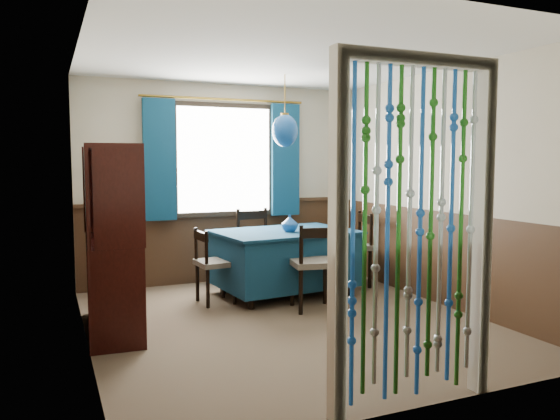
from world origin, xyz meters
name	(u,v)px	position (x,y,z in m)	size (l,w,h in m)	color
floor	(287,322)	(0.00, 0.00, 0.00)	(4.00, 4.00, 0.00)	brown
ceiling	(287,56)	(0.00, 0.00, 2.50)	(4.00, 4.00, 0.00)	silver
wall_back	(223,184)	(0.00, 2.00, 1.25)	(3.60, 3.60, 0.00)	#BBB199
wall_front	(421,208)	(0.00, -2.00, 1.25)	(3.60, 3.60, 0.00)	#BBB199
wall_left	(84,196)	(-1.80, 0.00, 1.25)	(4.00, 4.00, 0.00)	#BBB199
wall_right	(441,188)	(1.80, 0.00, 1.25)	(4.00, 4.00, 0.00)	#BBB199
wainscot_back	(224,242)	(0.00, 1.99, 0.50)	(3.60, 3.60, 0.00)	#3B2516
wainscot_front	(417,329)	(0.00, -1.99, 0.50)	(3.60, 3.60, 0.00)	#3B2516
wainscot_left	(88,287)	(-1.79, 0.00, 0.50)	(4.00, 4.00, 0.00)	#3B2516
wainscot_right	(438,257)	(1.79, 0.00, 0.50)	(4.00, 4.00, 0.00)	#3B2516
window	(224,160)	(0.00, 1.95, 1.55)	(1.32, 0.12, 1.42)	black
doorway	(415,240)	(0.00, -1.94, 1.05)	(1.16, 0.12, 2.18)	silver
dining_table	(285,257)	(0.42, 0.99, 0.43)	(1.64, 1.21, 0.74)	navy
chair_near	(314,264)	(0.43, 0.28, 0.48)	(0.51, 0.50, 0.90)	black
chair_far	(258,245)	(0.32, 1.62, 0.50)	(0.51, 0.49, 0.94)	black
chair_left	(213,263)	(-0.45, 0.95, 0.43)	(0.42, 0.43, 0.81)	black
chair_right	(353,247)	(1.38, 1.08, 0.48)	(0.50, 0.51, 0.91)	black
sideboard	(112,267)	(-1.56, 0.38, 0.58)	(0.52, 1.30, 1.67)	black
pendant_lamp	(285,130)	(0.42, 0.99, 1.88)	(0.29, 0.29, 0.80)	olive
vase_table	(290,224)	(0.43, 0.88, 0.83)	(0.17, 0.17, 0.18)	navy
bowl_shelf	(119,203)	(-1.50, 0.19, 1.17)	(0.23, 0.23, 0.06)	beige
vase_sideboard	(113,224)	(-1.50, 0.73, 0.93)	(0.18, 0.18, 0.19)	beige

